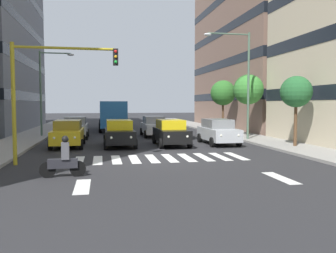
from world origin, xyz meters
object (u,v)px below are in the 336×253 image
car_row2_0 (76,127)px  car_row2_1 (154,126)px  street_lamp_right (46,84)px  car_1 (171,132)px  car_2 (119,133)px  street_tree_2 (223,93)px  traffic_light_gantry (45,83)px  street_tree_0 (296,92)px  street_tree_1 (248,90)px  car_0 (218,131)px  street_lamp_left (241,74)px  motorcycle_with_rider (64,160)px  car_3 (68,133)px  bus_behind_traffic (112,112)px

car_row2_0 → car_row2_1: same height
street_lamp_right → car_1: bearing=139.9°
car_2 → street_lamp_right: size_ratio=0.64×
car_row2_1 → street_tree_2: (-7.25, -3.11, 2.93)m
car_1 → car_2: (3.38, -0.17, 0.00)m
car_row2_0 → car_row2_1: size_ratio=1.00×
car_2 → car_row2_0: bearing=-63.0°
traffic_light_gantry → street_tree_0: traffic_light_gantry is taller
car_row2_1 → car_1: bearing=91.1°
street_lamp_right → street_tree_1: size_ratio=1.38×
car_row2_0 → traffic_light_gantry: bearing=88.1°
car_2 → traffic_light_gantry: traffic_light_gantry is taller
car_0 → street_lamp_left: 5.00m
motorcycle_with_rider → traffic_light_gantry: 4.51m
car_1 → street_lamp_right: bearing=-40.1°
street_lamp_left → car_row2_1: bearing=-39.5°
street_tree_0 → traffic_light_gantry: bearing=12.2°
motorcycle_with_rider → traffic_light_gantry: (1.06, -3.12, 3.09)m
car_0 → street_lamp_right: bearing=-30.9°
traffic_light_gantry → street_lamp_right: 13.58m
car_2 → street_tree_2: bearing=-137.5°
street_lamp_left → car_0: bearing=36.1°
car_2 → traffic_light_gantry: size_ratio=0.81×
street_tree_0 → street_tree_1: bearing=-89.0°
motorcycle_with_rider → street_tree_0: (-13.25, -6.21, 2.84)m
car_1 → car_row2_0: bearing=-44.3°
traffic_light_gantry → street_tree_0: size_ratio=1.27×
car_2 → car_3: bearing=-7.0°
car_0 → car_2: same height
street_tree_1 → car_0: bearing=45.0°
car_1 → street_lamp_left: (-5.68, -1.89, 4.08)m
car_2 → street_tree_2: (-10.50, -9.63, 2.93)m
motorcycle_with_rider → street_lamp_left: bearing=-136.7°
street_tree_2 → street_tree_1: bearing=90.9°
car_row2_0 → motorcycle_with_rider: bearing=92.4°
bus_behind_traffic → traffic_light_gantry: traffic_light_gantry is taller
bus_behind_traffic → street_tree_1: 15.29m
motorcycle_with_rider → street_tree_1: bearing=-135.1°
car_0 → car_1: same height
street_tree_0 → street_tree_2: street_tree_2 is taller
car_3 → car_row2_0: bearing=-90.6°
car_row2_1 → traffic_light_gantry: (6.85, 12.60, 2.85)m
car_row2_1 → car_0: bearing=118.1°
street_tree_0 → bus_behind_traffic: bearing=-58.9°
car_0 → street_tree_2: size_ratio=0.91×
car_1 → motorcycle_with_rider: bearing=56.8°
street_tree_1 → car_row2_1: bearing=-19.7°
car_row2_1 → street_tree_1: 8.36m
car_row2_1 → street_lamp_right: bearing=-5.3°
car_0 → street_tree_2: (-3.78, -9.62, 2.93)m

